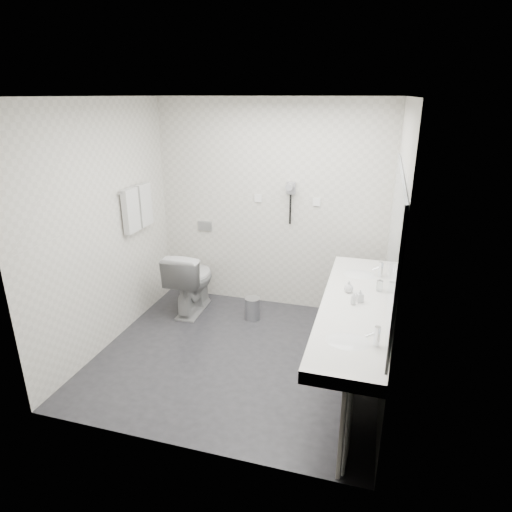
% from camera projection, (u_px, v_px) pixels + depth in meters
% --- Properties ---
extents(floor, '(2.80, 2.80, 0.00)m').
position_uv_depth(floor, '(238.00, 355.00, 4.49)').
color(floor, '#26262A').
rests_on(floor, ground).
extents(ceiling, '(2.80, 2.80, 0.00)m').
position_uv_depth(ceiling, '(234.00, 96.00, 3.62)').
color(ceiling, white).
rests_on(ceiling, wall_back).
extents(wall_back, '(2.80, 0.00, 2.80)m').
position_uv_depth(wall_back, '(271.00, 207.00, 5.23)').
color(wall_back, silver).
rests_on(wall_back, floor).
extents(wall_front, '(2.80, 0.00, 2.80)m').
position_uv_depth(wall_front, '(173.00, 299.00, 2.89)').
color(wall_front, silver).
rests_on(wall_front, floor).
extents(wall_left, '(0.00, 2.60, 2.60)m').
position_uv_depth(wall_left, '(105.00, 228.00, 4.42)').
color(wall_left, silver).
rests_on(wall_left, floor).
extents(wall_right, '(0.00, 2.60, 2.60)m').
position_uv_depth(wall_right, '(393.00, 254.00, 3.69)').
color(wall_right, silver).
rests_on(wall_right, floor).
extents(vanity_counter, '(0.55, 2.20, 0.10)m').
position_uv_depth(vanity_counter, '(354.00, 308.00, 3.74)').
color(vanity_counter, white).
rests_on(vanity_counter, floor).
extents(vanity_panel, '(0.03, 2.15, 0.75)m').
position_uv_depth(vanity_panel, '(353.00, 351.00, 3.88)').
color(vanity_panel, gray).
rests_on(vanity_panel, floor).
extents(vanity_post_near, '(0.06, 0.06, 0.75)m').
position_uv_depth(vanity_post_near, '(346.00, 434.00, 2.94)').
color(vanity_post_near, silver).
rests_on(vanity_post_near, floor).
extents(vanity_post_far, '(0.06, 0.06, 0.75)m').
position_uv_depth(vanity_post_far, '(363.00, 302.00, 4.81)').
color(vanity_post_far, silver).
rests_on(vanity_post_far, floor).
extents(mirror, '(0.02, 2.20, 1.05)m').
position_uv_depth(mirror, '(394.00, 238.00, 3.45)').
color(mirror, '#B2BCC6').
rests_on(mirror, wall_right).
extents(basin_near, '(0.40, 0.31, 0.05)m').
position_uv_depth(basin_near, '(348.00, 343.00, 3.14)').
color(basin_near, white).
rests_on(basin_near, vanity_counter).
extents(basin_far, '(0.40, 0.31, 0.05)m').
position_uv_depth(basin_far, '(359.00, 276.00, 4.32)').
color(basin_far, white).
rests_on(basin_far, vanity_counter).
extents(faucet_near, '(0.04, 0.04, 0.15)m').
position_uv_depth(faucet_near, '(377.00, 336.00, 3.06)').
color(faucet_near, silver).
rests_on(faucet_near, vanity_counter).
extents(faucet_far, '(0.04, 0.04, 0.15)m').
position_uv_depth(faucet_far, '(381.00, 269.00, 4.23)').
color(faucet_far, silver).
rests_on(faucet_far, vanity_counter).
extents(soap_bottle_a, '(0.07, 0.07, 0.12)m').
position_uv_depth(soap_bottle_a, '(360.00, 296.00, 3.72)').
color(soap_bottle_a, silver).
rests_on(soap_bottle_a, vanity_counter).
extents(soap_bottle_b, '(0.11, 0.11, 0.10)m').
position_uv_depth(soap_bottle_b, '(349.00, 287.00, 3.91)').
color(soap_bottle_b, silver).
rests_on(soap_bottle_b, vanity_counter).
extents(soap_bottle_c, '(0.05, 0.05, 0.12)m').
position_uv_depth(soap_bottle_c, '(353.00, 298.00, 3.67)').
color(soap_bottle_c, silver).
rests_on(soap_bottle_c, vanity_counter).
extents(glass_left, '(0.07, 0.07, 0.10)m').
position_uv_depth(glass_left, '(380.00, 286.00, 3.93)').
color(glass_left, silver).
rests_on(glass_left, vanity_counter).
extents(toilet, '(0.46, 0.79, 0.79)m').
position_uv_depth(toilet, '(191.00, 280.00, 5.31)').
color(toilet, white).
rests_on(toilet, floor).
extents(flush_plate, '(0.18, 0.02, 0.12)m').
position_uv_depth(flush_plate, '(205.00, 226.00, 5.54)').
color(flush_plate, '#B2B5BA').
rests_on(flush_plate, wall_back).
extents(pedal_bin, '(0.22, 0.22, 0.25)m').
position_uv_depth(pedal_bin, '(253.00, 309.00, 5.19)').
color(pedal_bin, '#B2B5BA').
rests_on(pedal_bin, floor).
extents(bin_lid, '(0.18, 0.18, 0.02)m').
position_uv_depth(bin_lid, '(252.00, 299.00, 5.14)').
color(bin_lid, '#B2B5BA').
rests_on(bin_lid, pedal_bin).
extents(towel_rail, '(0.02, 0.62, 0.02)m').
position_uv_depth(towel_rail, '(135.00, 188.00, 4.80)').
color(towel_rail, silver).
rests_on(towel_rail, wall_left).
extents(towel_near, '(0.07, 0.24, 0.48)m').
position_uv_depth(towel_near, '(131.00, 211.00, 4.75)').
color(towel_near, silver).
rests_on(towel_near, towel_rail).
extents(towel_far, '(0.07, 0.24, 0.48)m').
position_uv_depth(towel_far, '(144.00, 205.00, 5.00)').
color(towel_far, silver).
rests_on(towel_far, towel_rail).
extents(dryer_cradle, '(0.10, 0.04, 0.14)m').
position_uv_depth(dryer_cradle, '(291.00, 188.00, 5.05)').
color(dryer_cradle, gray).
rests_on(dryer_cradle, wall_back).
extents(dryer_barrel, '(0.08, 0.14, 0.08)m').
position_uv_depth(dryer_barrel, '(290.00, 187.00, 4.98)').
color(dryer_barrel, gray).
rests_on(dryer_barrel, dryer_cradle).
extents(dryer_cord, '(0.02, 0.02, 0.35)m').
position_uv_depth(dryer_cord, '(290.00, 209.00, 5.12)').
color(dryer_cord, black).
rests_on(dryer_cord, dryer_cradle).
extents(switch_plate_a, '(0.09, 0.02, 0.09)m').
position_uv_depth(switch_plate_a, '(258.00, 198.00, 5.22)').
color(switch_plate_a, white).
rests_on(switch_plate_a, wall_back).
extents(switch_plate_b, '(0.09, 0.02, 0.09)m').
position_uv_depth(switch_plate_b, '(317.00, 202.00, 5.04)').
color(switch_plate_b, white).
rests_on(switch_plate_b, wall_back).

